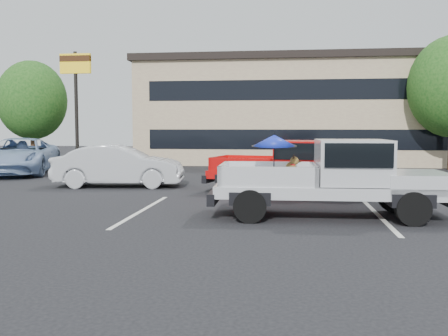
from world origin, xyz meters
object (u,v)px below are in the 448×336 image
(silver_sedan, at_px, (119,166))
(blue_suv, at_px, (20,156))
(motel_sign, at_px, (76,78))
(tree_left, at_px, (32,100))
(tree_back, at_px, (367,94))
(red_pickup, at_px, (298,165))
(silver_pickup, at_px, (342,174))

(silver_sedan, xyz_separation_m, blue_suv, (-6.23, 4.19, 0.07))
(motel_sign, height_order, tree_left, tree_left)
(tree_back, relative_size, silver_sedan, 1.53)
(tree_left, distance_m, tree_back, 21.20)
(tree_back, xyz_separation_m, silver_sedan, (-11.36, -16.97, -3.65))
(red_pickup, bearing_deg, silver_sedan, -178.57)
(silver_pickup, xyz_separation_m, red_pickup, (-0.97, 4.01, -0.10))
(motel_sign, bearing_deg, silver_pickup, -45.61)
(tree_left, height_order, red_pickup, tree_left)
(silver_pickup, height_order, silver_sedan, silver_pickup)
(motel_sign, distance_m, tree_back, 18.87)
(silver_pickup, bearing_deg, red_pickup, 102.03)
(motel_sign, distance_m, blue_suv, 4.98)
(silver_pickup, height_order, red_pickup, silver_pickup)
(tree_left, bearing_deg, blue_suv, -67.38)
(motel_sign, xyz_separation_m, silver_pickup, (12.06, -12.32, -3.60))
(red_pickup, bearing_deg, silver_pickup, -63.22)
(motel_sign, relative_size, tree_left, 1.00)
(silver_pickup, relative_size, blue_suv, 0.95)
(red_pickup, xyz_separation_m, blue_suv, (-12.67, 5.52, -0.11))
(motel_sign, height_order, silver_sedan, motel_sign)
(blue_suv, bearing_deg, silver_pickup, -50.96)
(motel_sign, bearing_deg, red_pickup, -36.84)
(tree_back, relative_size, blue_suv, 1.18)
(motel_sign, distance_m, red_pickup, 14.34)
(motel_sign, distance_m, silver_pickup, 17.61)
(silver_sedan, bearing_deg, red_pickup, -108.47)
(tree_back, xyz_separation_m, blue_suv, (-17.59, -12.78, -3.57))
(tree_back, distance_m, blue_suv, 22.04)
(silver_pickup, bearing_deg, blue_suv, 143.46)
(tree_back, bearing_deg, red_pickup, -105.03)
(tree_back, bearing_deg, silver_sedan, -123.80)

